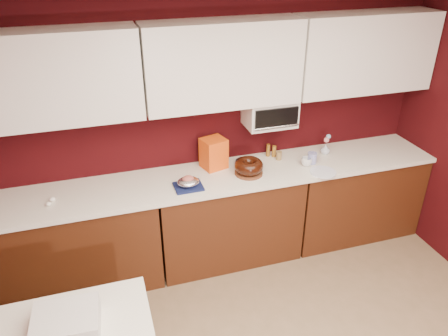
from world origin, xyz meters
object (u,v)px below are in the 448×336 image
at_px(bundt_cake, 249,166).
at_px(blue_jar, 312,158).
at_px(toaster_oven, 270,112).
at_px(pandoro_box, 214,153).
at_px(newspaper_stack, 67,323).
at_px(flower_vase, 325,149).
at_px(coffee_mug, 307,161).
at_px(foil_ham_nest, 188,182).

relative_size(bundt_cake, blue_jar, 2.45).
height_order(toaster_oven, pandoro_box, toaster_oven).
height_order(bundt_cake, newspaper_stack, bundt_cake).
height_order(pandoro_box, flower_vase, pandoro_box).
relative_size(pandoro_box, coffee_mug, 2.95).
xyz_separation_m(coffee_mug, newspaper_stack, (-2.12, -1.21, -0.13)).
relative_size(flower_vase, newspaper_stack, 0.30).
height_order(bundt_cake, blue_jar, bundt_cake).
distance_m(foil_ham_nest, coffee_mug, 1.14).
relative_size(blue_jar, newspaper_stack, 0.28).
bearing_deg(foil_ham_nest, toaster_oven, 19.32).
bearing_deg(bundt_cake, pandoro_box, 139.75).
bearing_deg(pandoro_box, coffee_mug, -30.70).
distance_m(blue_jar, newspaper_stack, 2.53).
relative_size(coffee_mug, blue_jar, 0.91).
bearing_deg(toaster_oven, coffee_mug, -37.75).
bearing_deg(toaster_oven, pandoro_box, -179.66).
bearing_deg(toaster_oven, blue_jar, -28.27).
xyz_separation_m(foil_ham_nest, coffee_mug, (1.13, 0.07, -0.01)).
bearing_deg(flower_vase, pandoro_box, 177.09).
xyz_separation_m(coffee_mug, flower_vase, (0.29, 0.17, 0.01)).
bearing_deg(coffee_mug, toaster_oven, 142.25).
bearing_deg(foil_ham_nest, bundt_cake, 7.01).
distance_m(pandoro_box, coffee_mug, 0.86).
height_order(coffee_mug, flower_vase, flower_vase).
bearing_deg(pandoro_box, blue_jar, -27.65).
relative_size(bundt_cake, foil_ham_nest, 1.36).
distance_m(flower_vase, newspaper_stack, 2.78).
xyz_separation_m(foil_ham_nest, pandoro_box, (0.31, 0.29, 0.09)).
relative_size(bundt_cake, pandoro_box, 0.91).
bearing_deg(coffee_mug, blue_jar, 23.43).
xyz_separation_m(pandoro_box, coffee_mug, (0.83, -0.23, -0.09)).
bearing_deg(flower_vase, coffee_mug, -149.56).
height_order(coffee_mug, newspaper_stack, coffee_mug).
bearing_deg(flower_vase, foil_ham_nest, -170.64).
distance_m(pandoro_box, blue_jar, 0.92).
height_order(blue_jar, flower_vase, flower_vase).
bearing_deg(blue_jar, toaster_oven, 151.73).
distance_m(toaster_oven, blue_jar, 0.59).
relative_size(toaster_oven, pandoro_box, 1.60).
relative_size(coffee_mug, flower_vase, 0.87).
bearing_deg(coffee_mug, bundt_cake, 179.57).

